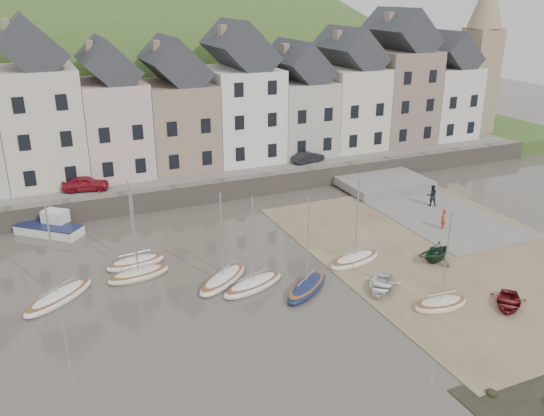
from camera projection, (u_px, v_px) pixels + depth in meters
name	position (u px, v px, depth m)	size (l,w,h in m)	color
ground	(310.00, 282.00, 36.42)	(160.00, 160.00, 0.00)	#4E473D
quay_land	(178.00, 151.00, 63.51)	(90.00, 30.00, 1.50)	#385321
quay_street	(210.00, 172.00, 53.39)	(70.00, 7.00, 0.10)	slate
seawall	(222.00, 190.00, 50.63)	(70.00, 1.20, 1.80)	slate
beach	(447.00, 252.00, 40.56)	(18.00, 26.00, 0.06)	brown
slipway	(422.00, 207.00, 48.90)	(8.00, 18.00, 0.12)	slate
hillside	(110.00, 225.00, 92.24)	(134.40, 84.00, 84.00)	#385321
townhouse_terrace	(214.00, 103.00, 54.99)	(61.05, 8.00, 13.93)	silver
church_spire	(482.00, 50.00, 66.02)	(4.00, 4.00, 18.00)	#997F60
sailboat_0	(59.00, 297.00, 34.15)	(4.96, 4.42, 6.32)	silver
sailboat_1	(135.00, 262.00, 38.51)	(4.13, 1.96, 6.32)	silver
sailboat_2	(139.00, 274.00, 36.90)	(4.32, 2.11, 6.32)	beige
sailboat_3	(223.00, 279.00, 36.25)	(4.68, 4.12, 6.32)	silver
sailboat_4	(253.00, 284.00, 35.61)	(4.88, 2.96, 6.32)	silver
sailboat_5	(307.00, 287.00, 35.32)	(4.59, 4.03, 6.32)	#151D43
sailboat_6	(355.00, 259.00, 38.93)	(4.49, 2.42, 6.32)	silver
sailboat_7	(441.00, 304.00, 33.41)	(3.57, 1.72, 6.32)	beige
motorboat_2	(51.00, 227.00, 43.54)	(5.03, 4.71, 1.70)	silver
rowboat_white	(381.00, 286.00, 35.19)	(2.29, 3.20, 0.66)	white
rowboat_green	(436.00, 251.00, 38.91)	(2.39, 2.77, 1.46)	#17341F
rowboat_red	(508.00, 302.00, 33.40)	(2.10, 2.95, 0.61)	maroon
person_red	(443.00, 219.00, 44.09)	(0.58, 0.38, 1.60)	#9D391C
person_dark	(432.00, 195.00, 48.83)	(0.90, 0.70, 1.85)	black
car_left	(85.00, 183.00, 48.04)	(1.53, 3.81, 1.30)	maroon
car_right	(308.00, 157.00, 56.05)	(1.16, 3.33, 1.10)	black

